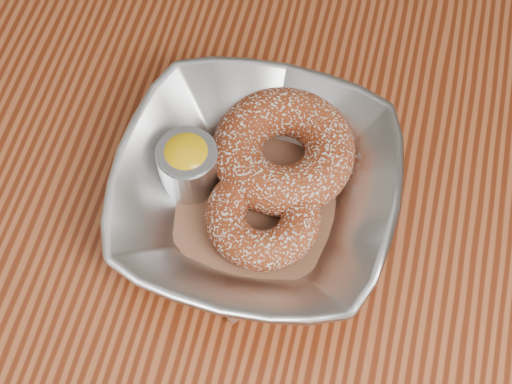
% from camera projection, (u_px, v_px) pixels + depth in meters
% --- Properties ---
extents(table, '(1.20, 0.80, 0.75)m').
position_uv_depth(table, '(210.00, 305.00, 0.71)').
color(table, brown).
rests_on(table, ground_plane).
extents(serving_bowl, '(0.22, 0.22, 0.05)m').
position_uv_depth(serving_bowl, '(256.00, 194.00, 0.62)').
color(serving_bowl, '#B3B5BA').
rests_on(serving_bowl, table).
extents(parchment, '(0.20, 0.20, 0.00)m').
position_uv_depth(parchment, '(256.00, 204.00, 0.63)').
color(parchment, brown).
rests_on(parchment, table).
extents(donut_back, '(0.15, 0.15, 0.04)m').
position_uv_depth(donut_back, '(283.00, 150.00, 0.63)').
color(donut_back, maroon).
rests_on(donut_back, parchment).
extents(donut_front, '(0.10, 0.10, 0.03)m').
position_uv_depth(donut_front, '(263.00, 216.00, 0.61)').
color(donut_front, maroon).
rests_on(donut_front, parchment).
extents(ramekin, '(0.05, 0.05, 0.05)m').
position_uv_depth(ramekin, '(188.00, 164.00, 0.62)').
color(ramekin, '#B3B5BA').
rests_on(ramekin, table).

